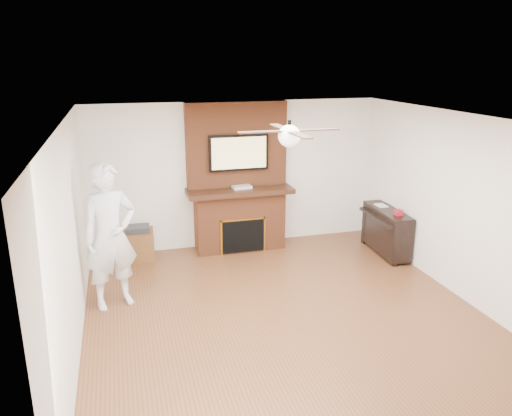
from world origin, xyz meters
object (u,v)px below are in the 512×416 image
object	(u,v)px
fireplace	(238,192)
person	(110,236)
piano	(386,230)
side_table	(139,244)

from	to	relation	value
fireplace	person	distance (m)	2.66
fireplace	person	bearing A→B (deg)	-142.12
person	piano	xyz separation A→B (m)	(4.41, 0.68, -0.56)
fireplace	person	size ratio (longest dim) A/B	1.29
fireplace	person	xyz separation A→B (m)	(-2.10, -1.63, -0.02)
fireplace	piano	bearing A→B (deg)	-22.38
fireplace	piano	size ratio (longest dim) A/B	2.09
person	side_table	size ratio (longest dim) A/B	3.47
person	piano	world-z (taller)	person
person	piano	distance (m)	4.50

